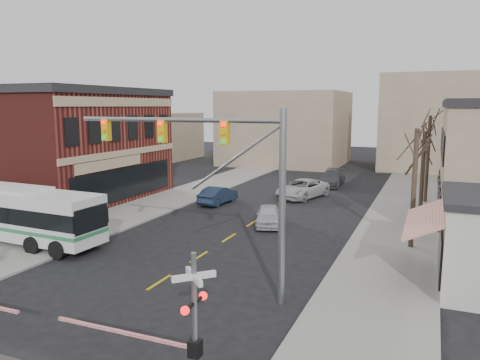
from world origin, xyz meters
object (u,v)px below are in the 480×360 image
Objects in this scene: car_a at (268,215)px; transit_bus at (12,212)px; pedestrian_near at (68,230)px; pedestrian_far at (60,219)px; car_d at (331,178)px; car_c at (302,189)px; car_b at (218,195)px; rr_crossing_east at (182,318)px; traffic_signal_mast at (220,163)px.

transit_bus is at bearing -161.16° from car_a.
pedestrian_far is at bearing 50.56° from pedestrian_near.
transit_bus is 2.30× the size of car_d.
car_a is (12.89, 9.56, -1.11)m from transit_bus.
car_a is 2.28× the size of pedestrian_far.
car_c is at bearing 34.20° from pedestrian_far.
pedestrian_near is (-2.97, -14.15, 0.24)m from car_b.
transit_bus is 2.23× the size of rr_crossing_east.
car_d is at bearing 92.41° from traffic_signal_mast.
car_b is at bearing 115.58° from traffic_signal_mast.
traffic_signal_mast is 1.68× the size of car_c.
traffic_signal_mast is 1.76× the size of rr_crossing_east.
transit_bus reaches higher than car_c.
rr_crossing_east is 25.50m from car_b.
car_a is at bearing 101.29° from rr_crossing_east.
rr_crossing_east reaches higher than car_a.
rr_crossing_east reaches higher than pedestrian_far.
car_a is at bearing 99.35° from traffic_signal_mast.
car_c is at bearing 57.96° from transit_bus.
pedestrian_far is (-11.00, -17.69, 0.20)m from car_c.
car_a is at bearing 36.58° from transit_bus.
pedestrian_near is at bearing -153.50° from car_a.
car_b reaches higher than car_a.
pedestrian_near reaches higher than car_b.
transit_bus is at bearing -118.72° from car_d.
car_c is (-2.35, 22.29, -4.92)m from traffic_signal_mast.
traffic_signal_mast reaches higher than transit_bus.
pedestrian_far is (-15.04, 10.98, -0.95)m from rr_crossing_east.
car_a is 0.93× the size of car_b.
transit_bus is at bearing 70.18° from car_b.
pedestrian_far is at bearing 56.65° from transit_bus.
transit_bus is 2.83× the size of car_b.
traffic_signal_mast is 5.51× the size of pedestrian_far.
rr_crossing_east reaches higher than pedestrian_near.
car_b is 0.81× the size of car_d.
rr_crossing_east is 1.27× the size of car_b.
rr_crossing_east is (16.54, -8.71, 0.17)m from transit_bus.
traffic_signal_mast is 19.60m from car_b.
car_b is 0.75× the size of car_c.
car_d is at bearing 69.96° from car_a.
car_a is 10.41m from car_c.
transit_bus is 6.99× the size of pedestrian_far.
traffic_signal_mast is 7.60m from rr_crossing_east.
traffic_signal_mast is 2.41× the size of car_a.
car_c is (-4.05, 28.67, -1.15)m from rr_crossing_east.
pedestrian_near is (-9.91, -26.63, 0.18)m from car_d.
car_a is 2.42× the size of pedestrian_near.
car_c is at bearing -26.86° from pedestrian_near.
car_c is (-0.40, 10.40, 0.12)m from car_a.
transit_bus is at bearing -105.93° from car_c.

